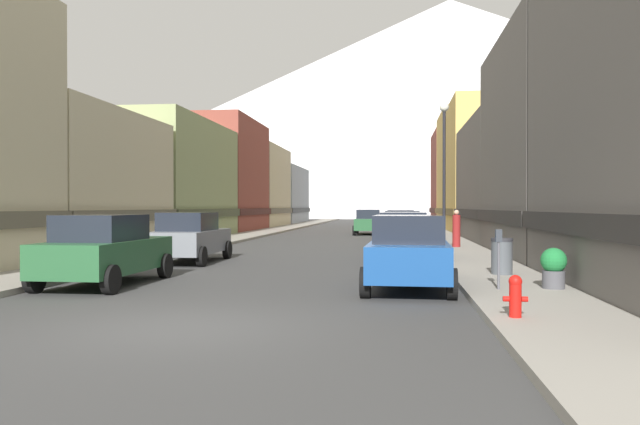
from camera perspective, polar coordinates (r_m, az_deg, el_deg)
ground_plane at (r=10.62m, az=-12.55°, el=-10.24°), size 400.00×400.00×0.00m
sidewalk_left at (r=45.92m, az=-5.37°, el=-1.85°), size 2.50×100.00×0.15m
sidewalk_right at (r=44.97m, az=10.40°, el=-1.91°), size 2.50×100.00×0.15m
storefront_left_1 at (r=29.38m, az=-24.64°, el=2.25°), size 9.03×10.02×6.00m
storefront_left_2 at (r=39.50m, az=-15.05°, el=2.64°), size 7.81×12.45×7.17m
storefront_left_3 at (r=50.91m, az=-10.83°, el=3.09°), size 9.26×10.86×8.84m
storefront_left_4 at (r=61.54m, az=-7.00°, el=2.17°), size 7.83×11.25×7.77m
storefront_left_5 at (r=74.19m, az=-4.84°, el=1.46°), size 8.44×13.42×6.63m
storefront_right_1 at (r=26.64m, az=25.09°, el=5.17°), size 8.84×10.55×8.63m
storefront_right_2 at (r=37.43m, az=20.02°, el=2.49°), size 9.27×11.72×6.81m
storefront_right_3 at (r=47.96m, az=15.44°, el=3.78°), size 6.52×9.03×9.76m
storefront_right_4 at (r=57.80m, az=14.83°, el=3.52°), size 8.24×10.35×10.37m
storefront_right_5 at (r=68.25m, az=14.01°, el=2.84°), size 9.21×9.70×9.84m
car_left_0 at (r=16.69m, az=-19.01°, el=-3.21°), size 2.09×4.41×1.78m
car_left_1 at (r=22.76m, az=-11.78°, el=-2.20°), size 2.10×4.42×1.78m
car_right_0 at (r=15.15m, az=8.10°, el=-3.57°), size 2.17×4.45×1.78m
car_right_1 at (r=22.85m, az=7.67°, el=-2.19°), size 2.24×4.48×1.78m
car_right_2 at (r=30.29m, az=7.48°, el=-1.52°), size 2.09×4.41×1.78m
car_right_3 at (r=38.84m, az=7.34°, el=-1.07°), size 2.06×4.40×1.78m
car_driving_0 at (r=44.55m, az=4.45°, el=-0.86°), size 2.06×4.40×1.78m
fire_hydrant_near at (r=10.92m, az=17.37°, el=-7.15°), size 0.40×0.22×0.70m
parking_meter_near at (r=14.41m, az=15.97°, el=-3.34°), size 0.14×0.10×1.33m
trash_bin_right at (r=17.70m, az=16.24°, el=-3.83°), size 0.59×0.59×0.98m
potted_plant_0 at (r=15.00m, az=20.51°, el=-4.67°), size 0.57×0.57×0.91m
potted_plant_1 at (r=26.91m, az=-16.06°, el=-2.23°), size 0.75×0.75×0.98m
pedestrian_0 at (r=29.25m, az=-12.56°, el=-1.68°), size 0.36×0.36×1.55m
pedestrian_1 at (r=29.20m, az=12.32°, el=-1.54°), size 0.36×0.36×1.69m
streetlamp_right at (r=24.72m, az=11.24°, el=5.17°), size 0.36×0.36×5.86m
mountain_backdrop at (r=274.19m, az=11.74°, el=9.52°), size 347.17×347.17×89.76m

